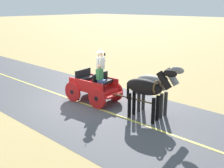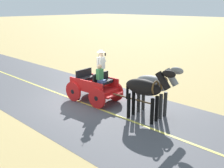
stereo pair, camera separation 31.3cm
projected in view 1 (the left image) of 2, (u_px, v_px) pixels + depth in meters
name	position (u px, v px, depth m)	size (l,w,h in m)	color
ground_plane	(81.00, 103.00, 12.80)	(200.00, 200.00, 0.00)	tan
road_surface	(81.00, 102.00, 12.80)	(6.25, 160.00, 0.01)	#4C4C51
road_centre_stripe	(81.00, 102.00, 12.80)	(0.12, 160.00, 0.00)	#DBCC4C
horse_drawn_carriage	(95.00, 85.00, 12.74)	(1.60, 4.52, 2.50)	red
horse_near_side	(155.00, 84.00, 11.08)	(0.65, 2.13, 2.21)	gray
horse_off_side	(146.00, 88.00, 10.55)	(0.74, 2.14, 2.21)	black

